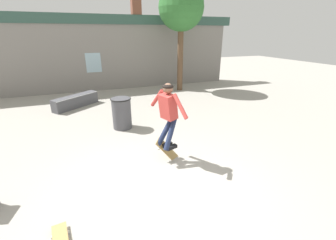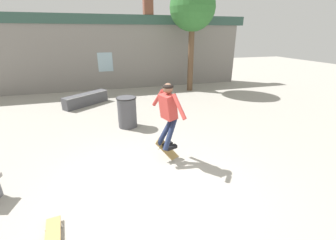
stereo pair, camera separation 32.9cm
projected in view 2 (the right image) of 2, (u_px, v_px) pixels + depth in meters
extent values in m
plane|color=#A39E93|center=(155.00, 186.00, 4.22)|extent=(40.00, 40.00, 0.00)
cube|color=gray|center=(115.00, 58.00, 11.18)|extent=(13.19, 0.40, 3.06)
cube|color=#335147|center=(112.00, 19.00, 10.55)|extent=(13.85, 0.52, 0.43)
cube|color=brown|center=(148.00, 5.00, 10.76)|extent=(0.44, 0.44, 0.92)
cube|color=#99B7C6|center=(105.00, 62.00, 10.92)|extent=(0.70, 0.02, 0.90)
cylinder|color=brown|center=(191.00, 60.00, 10.74)|extent=(0.27, 0.27, 2.98)
sphere|color=#337033|center=(193.00, 7.00, 9.92)|extent=(2.04, 2.04, 2.04)
cube|color=#4C4C51|center=(86.00, 99.00, 8.88)|extent=(1.69, 1.44, 0.46)
cube|color=#B7B7BC|center=(88.00, 95.00, 8.70)|extent=(1.47, 1.16, 0.02)
cylinder|color=#47474C|center=(127.00, 112.00, 6.75)|extent=(0.56, 0.56, 0.93)
torus|color=black|center=(126.00, 98.00, 6.59)|extent=(0.60, 0.60, 0.04)
cube|color=#B23833|center=(168.00, 107.00, 4.62)|extent=(0.38, 0.41, 0.55)
sphere|color=brown|center=(168.00, 88.00, 4.48)|extent=(0.27, 0.27, 0.21)
ellipsoid|color=black|center=(168.00, 87.00, 4.47)|extent=(0.28, 0.28, 0.12)
cylinder|color=#1E2847|center=(166.00, 131.00, 4.89)|extent=(0.48, 0.14, 0.72)
cube|color=black|center=(167.00, 144.00, 5.03)|extent=(0.28, 0.18, 0.07)
cylinder|color=#1E2847|center=(170.00, 133.00, 4.76)|extent=(0.43, 0.34, 0.72)
cube|color=black|center=(171.00, 147.00, 4.90)|extent=(0.28, 0.18, 0.07)
cylinder|color=#B23833|center=(158.00, 98.00, 4.87)|extent=(0.21, 0.42, 0.46)
cylinder|color=#B23833|center=(179.00, 107.00, 4.29)|extent=(0.21, 0.42, 0.46)
cube|color=#AD894C|center=(169.00, 152.00, 5.08)|extent=(0.67, 0.22, 0.76)
cylinder|color=silver|center=(177.00, 156.00, 5.27)|extent=(0.07, 0.06, 0.07)
cylinder|color=silver|center=(173.00, 163.00, 5.15)|extent=(0.07, 0.06, 0.07)
cylinder|color=silver|center=(163.00, 141.00, 5.08)|extent=(0.07, 0.06, 0.07)
cylinder|color=silver|center=(159.00, 149.00, 4.95)|extent=(0.07, 0.06, 0.07)
cube|color=#AD894C|center=(53.00, 240.00, 3.05)|extent=(0.31, 0.86, 0.02)
cylinder|color=silver|center=(46.00, 230.00, 3.24)|extent=(0.02, 0.06, 0.05)
cylinder|color=silver|center=(62.00, 225.00, 3.33)|extent=(0.02, 0.06, 0.05)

